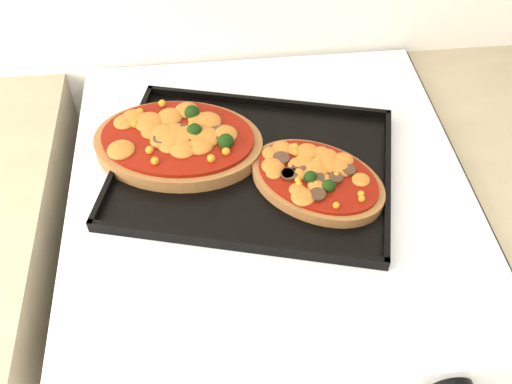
{
  "coord_description": "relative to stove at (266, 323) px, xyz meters",
  "views": [
    {
      "loc": [
        -0.04,
        1.12,
        1.53
      ],
      "look_at": [
        0.01,
        1.66,
        0.92
      ],
      "focal_mm": 40.0,
      "sensor_mm": 36.0,
      "label": 1
    }
  ],
  "objects": [
    {
      "name": "pizza_left",
      "position": [
        -0.13,
        0.06,
        0.48
      ],
      "size": [
        0.29,
        0.23,
        0.04
      ],
      "primitive_type": null,
      "rotation": [
        0.0,
        0.0,
        -0.21
      ],
      "color": "#9B6135",
      "rests_on": "baking_tray"
    },
    {
      "name": "stove",
      "position": [
        0.0,
        0.0,
        0.0
      ],
      "size": [
        0.6,
        0.6,
        0.91
      ],
      "primitive_type": "cube",
      "color": "white",
      "rests_on": "floor"
    },
    {
      "name": "pizza_right",
      "position": [
        0.06,
        -0.04,
        0.48
      ],
      "size": [
        0.24,
        0.23,
        0.03
      ],
      "primitive_type": null,
      "rotation": [
        0.0,
        0.0,
        -0.66
      ],
      "color": "#9B6135",
      "rests_on": "baking_tray"
    },
    {
      "name": "baking_tray",
      "position": [
        -0.03,
        0.01,
        0.47
      ],
      "size": [
        0.47,
        0.4,
        0.02
      ],
      "primitive_type": "cube",
      "rotation": [
        0.0,
        0.0,
        -0.27
      ],
      "color": "black",
      "rests_on": "stove"
    }
  ]
}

